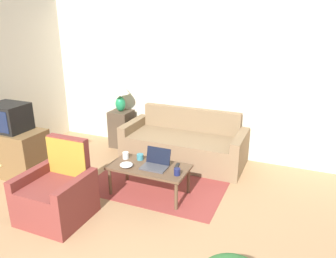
% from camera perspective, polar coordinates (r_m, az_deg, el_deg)
% --- Properties ---
extents(wall_back, '(6.32, 0.06, 2.60)m').
position_cam_1_polar(wall_back, '(5.53, 4.15, 8.89)').
color(wall_back, silver).
rests_on(wall_back, ground_plane).
extents(rug, '(1.89, 1.86, 0.01)m').
position_cam_1_polar(rug, '(5.00, -0.33, -8.06)').
color(rug, brown).
rests_on(rug, ground_plane).
extents(couch, '(1.96, 0.85, 0.82)m').
position_cam_1_polar(couch, '(5.40, 2.92, -2.85)').
color(couch, '#846B4C').
rests_on(couch, ground_plane).
extents(armchair, '(0.74, 0.71, 0.93)m').
position_cam_1_polar(armchair, '(4.16, -18.54, -10.80)').
color(armchair, brown).
rests_on(armchair, ground_plane).
extents(tv_dresser, '(0.95, 0.55, 0.70)m').
position_cam_1_polar(tv_dresser, '(5.43, -25.14, -3.67)').
color(tv_dresser, brown).
rests_on(tv_dresser, ground_plane).
extents(television, '(0.53, 0.44, 0.40)m').
position_cam_1_polar(television, '(5.26, -26.00, 1.85)').
color(television, black).
rests_on(television, tv_dresser).
extents(side_table, '(0.37, 0.37, 0.67)m').
position_cam_1_polar(side_table, '(6.04, -8.08, 0.06)').
color(side_table, '#4C3D2D').
rests_on(side_table, ground_plane).
extents(table_lamp, '(0.34, 0.34, 0.57)m').
position_cam_1_polar(table_lamp, '(5.85, -8.40, 6.63)').
color(table_lamp, '#1E8451').
rests_on(table_lamp, side_table).
extents(coffee_table, '(1.05, 0.55, 0.41)m').
position_cam_1_polar(coffee_table, '(4.38, -3.30, -6.99)').
color(coffee_table, brown).
rests_on(coffee_table, ground_plane).
extents(laptop, '(0.34, 0.28, 0.23)m').
position_cam_1_polar(laptop, '(4.31, -2.14, -5.96)').
color(laptop, '#47474C').
rests_on(laptop, coffee_table).
extents(cup_navy, '(0.08, 0.08, 0.09)m').
position_cam_1_polar(cup_navy, '(4.10, 1.59, -7.46)').
color(cup_navy, '#191E4C').
rests_on(cup_navy, coffee_table).
extents(cup_yellow, '(0.08, 0.08, 0.09)m').
position_cam_1_polar(cup_yellow, '(4.59, -7.39, -4.59)').
color(cup_yellow, white).
rests_on(cup_yellow, coffee_table).
extents(cup_white, '(0.09, 0.09, 0.08)m').
position_cam_1_polar(cup_white, '(4.54, -4.87, -4.86)').
color(cup_white, teal).
rests_on(cup_white, coffee_table).
extents(snack_bowl, '(0.17, 0.17, 0.06)m').
position_cam_1_polar(snack_bowl, '(4.35, -7.25, -6.20)').
color(snack_bowl, white).
rests_on(snack_bowl, coffee_table).
extents(tv_remote, '(0.07, 0.16, 0.02)m').
position_cam_1_polar(tv_remote, '(4.33, 1.58, -6.43)').
color(tv_remote, black).
rests_on(tv_remote, coffee_table).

